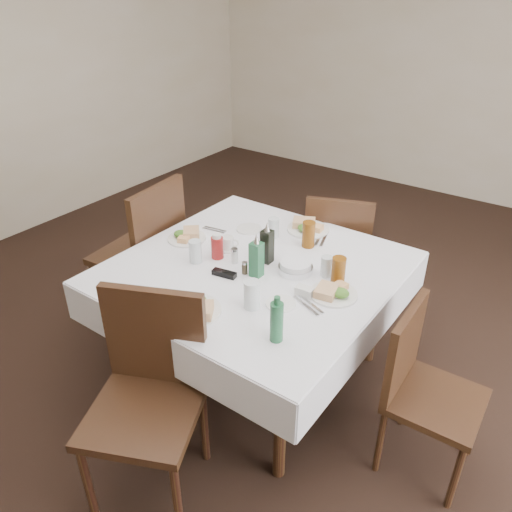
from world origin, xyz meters
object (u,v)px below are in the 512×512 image
Objects in this scene: water_s at (252,295)px; chair_north at (338,247)px; oil_cruet_green at (256,258)px; water_w at (195,251)px; chair_east at (421,382)px; water_n at (273,228)px; green_bottle at (277,321)px; oil_cruet_dark at (267,245)px; dining_table at (255,278)px; bread_basket at (295,267)px; chair_south at (150,384)px; water_e at (326,266)px; chair_west at (147,247)px; coffee_mug at (228,244)px; ketchup_bottle at (217,247)px.

chair_north is at bearing 95.81° from water_s.
water_w is at bearing -168.46° from oil_cruet_green.
water_w is (-1.29, -0.10, 0.33)m from chair_east.
chair_north is at bearing 68.05° from water_n.
oil_cruet_dark is at bearing 127.60° from green_bottle.
dining_table is at bearing 122.99° from water_s.
chair_east reaches higher than bread_basket.
water_w is 0.69× the size of bread_basket.
water_s is 0.54m from water_w.
chair_south is 5.31× the size of bread_basket.
oil_cruet_green reaches higher than chair_north.
oil_cruet_dark is (-0.34, -0.06, 0.05)m from water_e.
chair_west is at bearing 160.01° from green_bottle.
oil_cruet_green reaches higher than coffee_mug.
chair_south reaches higher than coffee_mug.
chair_west reaches higher than ketchup_bottle.
chair_south reaches higher than water_w.
bread_basket is (-0.78, 0.13, 0.30)m from chair_east.
ketchup_bottle is at bearing 147.59° from water_s.
chair_south is 8.83× the size of water_e.
chair_west is 8.84× the size of coffee_mug.
chair_south reaches higher than water_n.
bread_basket is at bearing 89.90° from water_s.
green_bottle reaches higher than chair_east.
oil_cruet_dark is at bearing 89.83° from chair_south.
oil_cruet_dark reaches higher than ketchup_bottle.
oil_cruet_green is at bearing -178.36° from chair_east.
chair_west is 0.66m from water_w.
coffee_mug is at bearing 174.75° from chair_east.
water_s is 0.77× the size of bread_basket.
chair_north is 0.99m from oil_cruet_green.
water_w is 0.13m from ketchup_bottle.
chair_east is at bearing -45.15° from chair_north.
water_s is 0.52m from ketchup_bottle.
water_n is 0.46m from oil_cruet_green.
chair_north is 0.85m from oil_cruet_dark.
chair_south reaches higher than bread_basket.
water_s is (0.19, 0.52, 0.26)m from chair_south.
chair_north reaches higher than bread_basket.
green_bottle is at bearing -46.30° from dining_table.
ketchup_bottle is (-0.23, -0.04, 0.14)m from dining_table.
oil_cruet_green is at bearing -144.44° from water_e.
coffee_mug is (-0.45, -0.01, 0.01)m from bread_basket.
oil_cruet_dark is (0.02, 0.08, 0.18)m from dining_table.
water_n is at bearing 116.83° from oil_cruet_dark.
chair_north is 7.53× the size of water_n.
coffee_mug is at bearing -172.83° from water_e.
oil_cruet_green is at bearing 134.46° from green_bottle.
green_bottle is at bearing -22.83° from water_w.
water_n is 0.98m from green_bottle.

